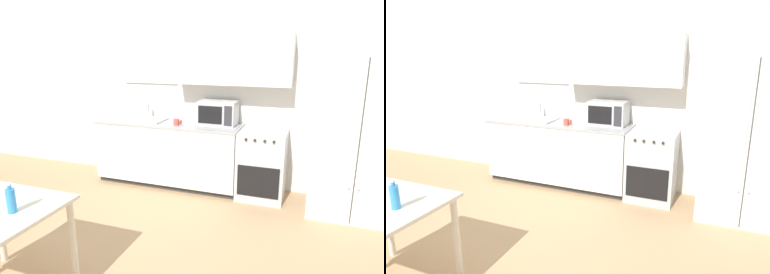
% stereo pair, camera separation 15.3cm
% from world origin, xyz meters
% --- Properties ---
extents(ground_plane, '(12.00, 12.00, 0.00)m').
position_xyz_m(ground_plane, '(0.00, 0.00, 0.00)').
color(ground_plane, tan).
extents(wall_back, '(12.00, 0.38, 2.70)m').
position_xyz_m(wall_back, '(0.06, 1.94, 1.41)').
color(wall_back, silver).
rests_on(wall_back, ground_plane).
extents(kitchen_counter, '(2.05, 0.61, 0.91)m').
position_xyz_m(kitchen_counter, '(-0.36, 1.64, 0.46)').
color(kitchen_counter, '#333333').
rests_on(kitchen_counter, ground_plane).
extents(oven_range, '(0.59, 0.60, 0.89)m').
position_xyz_m(oven_range, '(0.96, 1.64, 0.44)').
color(oven_range, '#B7BABC').
rests_on(oven_range, ground_plane).
extents(refrigerator, '(0.94, 0.79, 1.86)m').
position_xyz_m(refrigerator, '(2.01, 1.56, 0.93)').
color(refrigerator, white).
rests_on(refrigerator, ground_plane).
extents(kitchen_sink, '(0.63, 0.45, 0.21)m').
position_xyz_m(kitchen_sink, '(-0.75, 1.65, 0.93)').
color(kitchen_sink, '#B7BABC').
rests_on(kitchen_sink, kitchen_counter).
extents(microwave, '(0.50, 0.35, 0.32)m').
position_xyz_m(microwave, '(0.33, 1.73, 1.07)').
color(microwave, '#B7BABC').
rests_on(microwave, kitchen_counter).
extents(coffee_mug, '(0.11, 0.08, 0.09)m').
position_xyz_m(coffee_mug, '(-0.17, 1.49, 0.96)').
color(coffee_mug, '#BF4C3F').
rests_on(coffee_mug, kitchen_counter).
extents(drink_bottle, '(0.07, 0.07, 0.23)m').
position_xyz_m(drink_bottle, '(-0.44, -0.95, 0.86)').
color(drink_bottle, '#338CD8').
rests_on(drink_bottle, dining_table).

